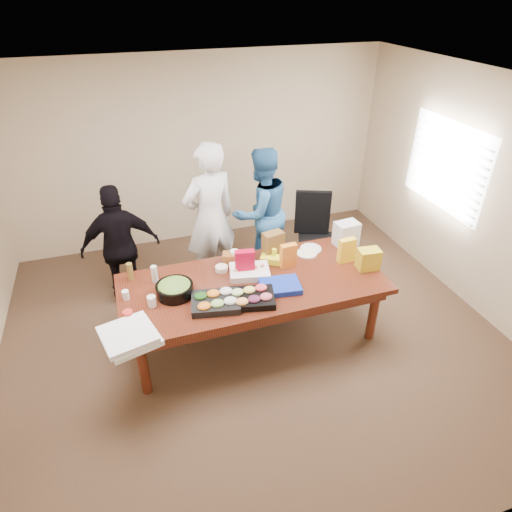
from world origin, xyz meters
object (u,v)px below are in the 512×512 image
object	(u,v)px
sheet_cake	(250,272)
salad_bowl	(175,290)
office_chair	(317,240)
person_center	(210,219)
person_right	(261,212)
conference_table	(253,309)

from	to	relation	value
sheet_cake	salad_bowl	size ratio (longest dim) A/B	1.11
office_chair	salad_bowl	xyz separation A→B (m)	(-2.01, -0.87, 0.26)
person_center	person_right	bearing A→B (deg)	175.39
person_center	salad_bowl	xyz separation A→B (m)	(-0.64, -1.11, -0.16)
conference_table	office_chair	xyz separation A→B (m)	(1.19, 0.90, 0.18)
conference_table	office_chair	size ratio (longest dim) A/B	2.53
conference_table	salad_bowl	size ratio (longest dim) A/B	7.35
conference_table	salad_bowl	distance (m)	0.93
person_center	sheet_cake	distance (m)	1.04
sheet_cake	salad_bowl	world-z (taller)	salad_bowl
person_center	salad_bowl	size ratio (longest dim) A/B	5.09
salad_bowl	conference_table	bearing A→B (deg)	-2.17
person_right	sheet_cake	xyz separation A→B (m)	(-0.53, -1.16, -0.08)
sheet_cake	salad_bowl	xyz separation A→B (m)	(-0.83, -0.10, 0.02)
conference_table	salad_bowl	xyz separation A→B (m)	(-0.82, 0.03, 0.44)
person_center	sheet_cake	bearing A→B (deg)	84.01
person_center	person_right	world-z (taller)	person_center
person_right	salad_bowl	world-z (taller)	person_right
person_right	sheet_cake	distance (m)	1.28
conference_table	office_chair	world-z (taller)	office_chair
office_chair	person_center	distance (m)	1.45
person_right	sheet_cake	size ratio (longest dim) A/B	4.11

